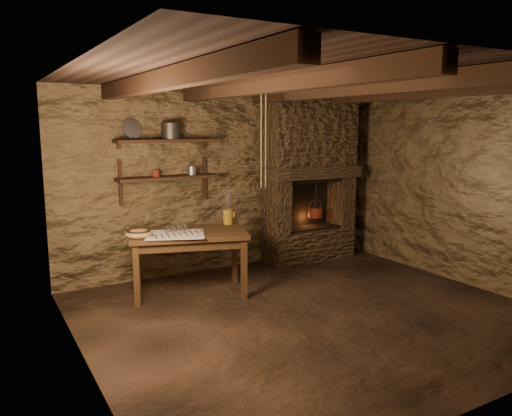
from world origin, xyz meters
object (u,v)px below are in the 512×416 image
work_table (189,260)px  stoneware_jug (228,209)px  wooden_bowl (139,234)px  iron_stockpot (171,132)px  red_pot (315,212)px

work_table → stoneware_jug: 0.80m
work_table → stoneware_jug: (0.58, 0.14, 0.53)m
wooden_bowl → iron_stockpot: bearing=45.4°
iron_stockpot → red_pot: 2.42m
work_table → red_pot: (2.18, 0.51, 0.30)m
wooden_bowl → red_pot: (2.76, 0.53, -0.08)m
work_table → wooden_bowl: (-0.58, -0.02, 0.38)m
work_table → iron_stockpot: 1.59m
red_pot → work_table: bearing=-166.8°
stoneware_jug → wooden_bowl: bearing=-152.1°
stoneware_jug → red_pot: size_ratio=0.79×
stoneware_jug → iron_stockpot: 1.18m
wooden_bowl → red_pot: red_pot is taller
stoneware_jug → iron_stockpot: bearing=157.2°
work_table → stoneware_jug: stoneware_jug is taller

